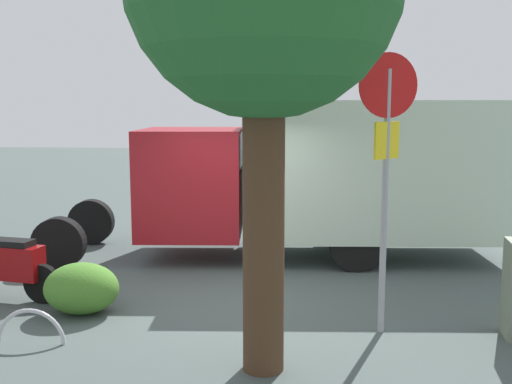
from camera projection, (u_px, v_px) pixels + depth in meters
ground_plane at (232, 303)px, 8.52m from camera, size 60.00×60.00×0.00m
box_truck_near at (319, 171)px, 10.89m from camera, size 8.29×2.70×2.86m
motorcycle at (5, 264)px, 8.60m from camera, size 1.80×0.64×1.20m
stop_sign at (386, 149)px, 7.11m from camera, size 0.71×0.33×3.39m
bike_rack_hoop at (31, 343)px, 7.08m from camera, size 0.85×0.06×0.85m
shrub_near_sign at (81, 288)px, 8.06m from camera, size 1.01×0.82×0.69m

